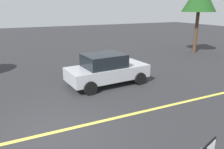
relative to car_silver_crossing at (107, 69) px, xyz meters
name	(u,v)px	position (x,y,z in m)	size (l,w,h in m)	color
ground_plane	(55,132)	(-3.39, -3.49, -0.80)	(80.00, 80.00, 0.00)	#2D2D30
lane_marking_centre	(135,113)	(-0.39, -3.49, -0.80)	(28.00, 0.16, 0.01)	#E0D14C
car_silver_crossing	(107,69)	(0.00, 0.00, 0.00)	(4.25, 2.28, 1.60)	#B7BABF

